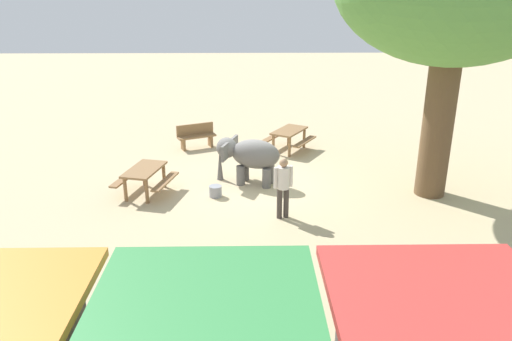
% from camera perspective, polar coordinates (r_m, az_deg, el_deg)
% --- Properties ---
extents(ground_plane, '(60.00, 60.00, 0.00)m').
position_cam_1_polar(ground_plane, '(15.18, -0.07, -1.51)').
color(ground_plane, tan).
extents(elephant, '(2.00, 1.48, 1.38)m').
position_cam_1_polar(elephant, '(14.96, -0.81, 1.75)').
color(elephant, slate).
rests_on(elephant, ground_plane).
extents(person_handler, '(0.49, 0.32, 1.62)m').
position_cam_1_polar(person_handler, '(12.70, 3.11, -1.50)').
color(person_handler, '#3F3833').
rests_on(person_handler, ground_plane).
extents(wooden_bench, '(1.44, 0.94, 0.88)m').
position_cam_1_polar(wooden_bench, '(18.51, -6.83, 3.99)').
color(wooden_bench, olive).
rests_on(wooden_bench, ground_plane).
extents(picnic_table_near, '(1.80, 1.81, 0.78)m').
position_cam_1_polar(picnic_table_near, '(14.60, -12.55, -0.49)').
color(picnic_table_near, olive).
rests_on(picnic_table_near, ground_plane).
extents(picnic_table_far, '(2.04, 2.05, 0.78)m').
position_cam_1_polar(picnic_table_far, '(18.05, 3.79, 4.05)').
color(picnic_table_far, olive).
rests_on(picnic_table_far, ground_plane).
extents(feed_bucket, '(0.36, 0.36, 0.32)m').
position_cam_1_polar(feed_bucket, '(14.28, -4.63, -2.36)').
color(feed_bucket, gray).
rests_on(feed_bucket, ground_plane).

